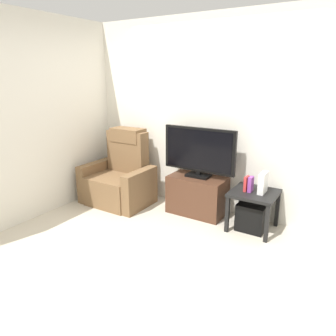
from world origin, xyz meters
TOP-DOWN VIEW (x-y plane):
  - ground_plane at (0.00, 0.00)m, footprint 6.40×6.40m
  - wall_back at (0.00, 1.13)m, footprint 6.40×0.06m
  - wall_side at (-1.88, 0.00)m, footprint 0.06×4.48m
  - tv_stand at (-0.06, 0.85)m, footprint 0.77×0.43m
  - television at (-0.06, 0.87)m, footprint 1.01×0.20m
  - recliner_armchair at (-1.24, 0.64)m, footprint 0.98×0.78m
  - side_table at (0.73, 0.80)m, footprint 0.54×0.54m
  - subwoofer_box at (0.73, 0.80)m, footprint 0.34×0.34m
  - book_leftmost at (0.63, 0.78)m, footprint 0.03×0.11m
  - book_middle at (0.68, 0.78)m, footprint 0.05×0.10m
  - game_console at (0.82, 0.81)m, footprint 0.07×0.20m

SIDE VIEW (x-z plane):
  - ground_plane at x=0.00m, z-range 0.00..0.00m
  - subwoofer_box at x=0.73m, z-range 0.00..0.34m
  - tv_stand at x=-0.06m, z-range 0.00..0.53m
  - recliner_armchair at x=-1.24m, z-range -0.17..0.91m
  - side_table at x=0.73m, z-range 0.17..0.66m
  - book_leftmost at x=0.63m, z-range 0.49..0.67m
  - book_middle at x=0.68m, z-range 0.49..0.68m
  - game_console at x=0.82m, z-range 0.49..0.74m
  - television at x=-0.06m, z-range 0.54..1.21m
  - wall_back at x=0.00m, z-range 0.00..2.60m
  - wall_side at x=-1.88m, z-range 0.00..2.60m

